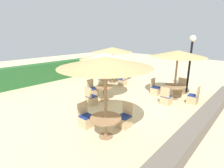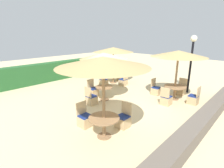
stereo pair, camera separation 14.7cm
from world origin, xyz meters
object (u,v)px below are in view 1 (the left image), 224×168
patio_chair_center_west (91,99)px  patio_chair_front_left_north (86,120)px  patio_chair_front_right_east (180,90)px  patio_chair_front_left_east (124,120)px  patio_chair_back_right_north (102,77)px  patio_chair_front_right_north (155,90)px  patio_chair_back_right_west (103,82)px  round_table_back_right (112,75)px  lamp_post (191,53)px  parasol_front_right (178,54)px  round_table_front_right (174,88)px  patio_chair_front_right_south (193,99)px  patio_chair_back_right_south (123,82)px  round_table_center (104,90)px  parasol_back_right (112,50)px  parasol_front_left (105,62)px  parasol_center (104,56)px  round_table_front_left (106,122)px  patio_chair_back_right_east (120,77)px  patio_chair_center_north (93,91)px  patio_chair_front_right_west (166,99)px

patio_chair_center_west → patio_chair_front_left_north: (-1.56, -1.46, 0.00)m
patio_chair_front_right_east → patio_chair_front_left_north: bearing=78.8°
patio_chair_front_left_east → patio_chair_back_right_north: bearing=-38.2°
patio_chair_front_right_north → patio_chair_back_right_west: 3.65m
round_table_back_right → patio_chair_back_right_north: bearing=92.9°
lamp_post → patio_chair_front_left_east: size_ratio=3.57×
patio_chair_center_west → parasol_front_right: (3.50, -2.72, 2.16)m
patio_chair_front_left_east → patio_chair_back_right_north: size_ratio=1.00×
round_table_front_right → patio_chair_front_right_south: 1.04m
parasol_front_right → round_table_front_right: size_ratio=2.43×
patio_chair_front_right_south → patio_chair_back_right_south: size_ratio=1.00×
round_table_center → parasol_back_right: size_ratio=0.33×
parasol_front_left → patio_chair_back_right_south: (5.22, 3.44, -2.30)m
lamp_post → patio_chair_center_west: lamp_post is taller
patio_chair_back_right_west → lamp_post: bearing=26.6°
patio_chair_front_right_south → patio_chair_front_right_north: same height
patio_chair_front_left_north → round_table_back_right: patio_chair_front_left_north is taller
patio_chair_back_right_south → patio_chair_back_right_north: 1.95m
lamp_post → patio_chair_front_right_east: 2.19m
round_table_back_right → patio_chair_back_right_north: (-0.05, 0.97, -0.29)m
parasol_center → round_table_front_left: size_ratio=2.39×
parasol_front_left → patio_chair_back_right_south: 6.66m
parasol_front_left → patio_chair_back_right_east: size_ratio=3.12×
round_table_center → round_table_back_right: round_table_back_right is taller
round_table_front_right → patio_chair_front_right_north: bearing=91.0°
patio_chair_center_west → round_table_back_right: (3.71, 1.91, 0.29)m
patio_chair_back_right_north → patio_chair_back_right_west: same height
parasol_center → patio_chair_back_right_north: size_ratio=2.68×
patio_chair_center_west → patio_chair_front_right_south: bearing=43.3°
parasol_center → patio_chair_back_right_west: parasol_center is taller
lamp_post → patio_chair_front_right_north: bearing=144.3°
patio_chair_center_north → patio_chair_back_right_north: bearing=-144.3°
patio_chair_center_west → parasol_front_left: bearing=-32.1°
patio_chair_front_left_east → parasol_front_right: bearing=-92.2°
patio_chair_front_left_north → patio_chair_front_right_south: bearing=156.0°
round_table_center → patio_chair_front_left_east: size_ratio=0.98×
patio_chair_front_right_west → round_table_front_right: bearing=91.9°
lamp_post → parasol_center: size_ratio=1.33×
patio_chair_front_right_north → patio_chair_front_right_east: bearing=134.5°
round_table_front_right → round_table_center: bearing=134.3°
lamp_post → parasol_front_right: size_ratio=1.20×
patio_chair_front_right_north → patio_chair_back_right_east: (1.17, 3.59, 0.00)m
round_table_center → patio_chair_back_right_east: size_ratio=0.98×
parasol_back_right → patio_chair_back_right_south: 2.29m
parasol_front_right → patio_chair_back_right_north: 6.00m
lamp_post → patio_chair_back_right_west: 5.72m
patio_chair_center_north → patio_chair_center_west: (-0.88, -0.89, 0.00)m
patio_chair_front_right_south → patio_chair_front_left_east: bearing=164.3°
patio_chair_center_west → patio_chair_front_right_north: size_ratio=1.00×
patio_chair_front_right_east → round_table_front_left: bearing=88.5°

